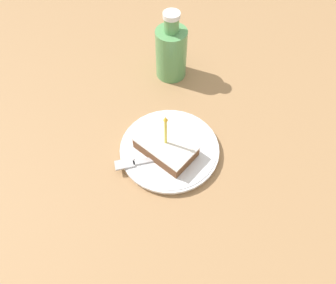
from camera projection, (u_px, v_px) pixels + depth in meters
ground_plane at (162, 164)px, 0.79m from camera, size 2.40×2.40×0.04m
plate at (168, 148)px, 0.78m from camera, size 0.23×0.23×0.02m
cake_slice at (167, 147)px, 0.75m from camera, size 0.08×0.13×0.13m
fork at (150, 159)px, 0.75m from camera, size 0.16×0.13×0.00m
bottle at (171, 52)px, 0.88m from camera, size 0.08×0.08×0.19m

